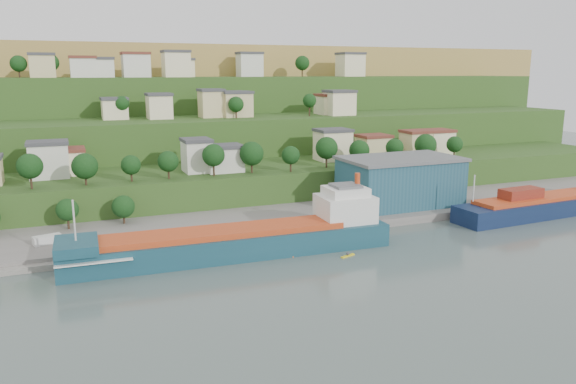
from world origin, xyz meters
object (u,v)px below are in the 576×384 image
cargo_ship_near (243,242)px  cargo_ship_far (554,205)px  kayak_orange (286,256)px  warehouse (400,181)px  caravan (47,241)px

cargo_ship_near → cargo_ship_far: size_ratio=1.17×
cargo_ship_near → kayak_orange: bearing=-31.3°
cargo_ship_near → warehouse: cargo_ship_near is taller
caravan → kayak_orange: caravan is taller
cargo_ship_near → caravan: bearing=158.3°
cargo_ship_far → caravan: 124.87m
warehouse → caravan: 87.73m
cargo_ship_near → warehouse: 54.12m
kayak_orange → cargo_ship_far: bearing=21.4°
cargo_ship_far → warehouse: size_ratio=1.85×
warehouse → caravan: (-87.48, -2.89, -5.95)m
kayak_orange → cargo_ship_near: bearing=163.4°
caravan → warehouse: bearing=-13.7°
cargo_ship_near → kayak_orange: (7.59, -5.00, -2.52)m
cargo_ship_far → warehouse: (-36.50, 17.78, 5.99)m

